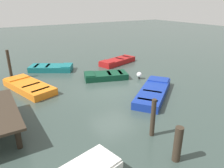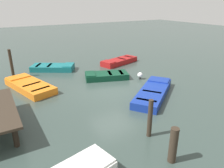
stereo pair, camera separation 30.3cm
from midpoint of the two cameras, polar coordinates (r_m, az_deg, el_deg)
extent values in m
plane|color=#33423D|center=(12.79, 0.68, -1.47)|extent=(80.00, 80.00, 0.00)
cylinder|color=black|center=(11.37, -25.73, -4.37)|extent=(0.20, 0.20, 0.85)
cylinder|color=black|center=(8.51, -23.53, -12.71)|extent=(0.20, 0.20, 0.85)
cube|color=navy|center=(12.08, 11.63, -2.32)|extent=(3.54, 4.14, 0.40)
cube|color=silver|center=(12.02, 11.68, -1.70)|extent=(2.94, 3.46, 0.04)
cube|color=navy|center=(13.49, 13.18, 1.13)|extent=(1.50, 1.44, 0.06)
cube|color=#A4A49F|center=(11.72, 11.37, -2.07)|extent=(0.94, 0.77, 0.04)
cube|color=#A4A49F|center=(10.69, 10.03, -4.32)|extent=(0.94, 0.77, 0.04)
cube|color=#0C3823|center=(14.53, -0.84, 2.19)|extent=(2.15, 3.13, 0.40)
cube|color=maroon|center=(14.49, -0.84, 2.72)|extent=(1.74, 2.63, 0.04)
cube|color=#0C3823|center=(14.31, -5.25, 2.77)|extent=(1.30, 0.97, 0.06)
cube|color=maroon|center=(14.51, -0.01, 2.92)|extent=(1.01, 0.52, 0.04)
cube|color=maroon|center=(14.68, 3.02, 3.10)|extent=(1.01, 0.52, 0.04)
cube|color=maroon|center=(18.20, 2.48, 6.10)|extent=(2.10, 3.65, 0.40)
cube|color=black|center=(18.17, 2.48, 6.52)|extent=(1.71, 3.08, 0.04)
cube|color=maroon|center=(17.17, -0.48, 5.99)|extent=(1.21, 1.03, 0.06)
cube|color=black|center=(18.35, 3.02, 6.79)|extent=(0.92, 0.45, 0.04)
cube|color=black|center=(19.07, 4.89, 7.29)|extent=(0.92, 0.45, 0.04)
cube|color=orange|center=(13.65, -20.59, -0.49)|extent=(4.04, 2.49, 0.40)
cube|color=black|center=(13.60, -20.66, 0.05)|extent=(3.40, 2.02, 0.04)
cube|color=orange|center=(14.85, -23.32, 1.77)|extent=(1.17, 1.49, 0.06)
cube|color=black|center=(13.35, -20.12, -0.08)|extent=(0.52, 1.14, 0.04)
cube|color=black|center=(12.48, -17.89, -1.26)|extent=(0.52, 1.14, 0.04)
cube|color=silver|center=(6.96, -2.99, -19.03)|extent=(1.17, 0.95, 0.06)
cube|color=#14666B|center=(16.99, -15.10, 4.27)|extent=(2.79, 3.39, 0.40)
cube|color=beige|center=(16.95, -15.14, 4.72)|extent=(2.30, 2.83, 0.04)
cube|color=#14666B|center=(16.62, -11.09, 5.07)|extent=(1.40, 1.22, 0.06)
cube|color=#9B9789|center=(17.00, -15.92, 4.84)|extent=(1.00, 0.72, 0.04)
cube|color=#9B9789|center=(17.28, -18.67, 4.79)|extent=(1.00, 0.72, 0.04)
cylinder|color=#33281E|center=(16.02, -24.90, 4.96)|extent=(0.20, 0.20, 1.98)
cylinder|color=#33281E|center=(7.39, 17.28, -15.42)|extent=(0.27, 0.27, 1.26)
cylinder|color=#33281E|center=(8.35, 11.18, -9.04)|extent=(0.18, 0.18, 1.56)
cylinder|color=#262626|center=(14.63, 8.08, 1.53)|extent=(0.16, 0.16, 0.12)
sphere|color=white|center=(14.55, 8.13, 2.42)|extent=(0.36, 0.36, 0.36)
camera|label=1|loc=(0.15, -89.31, 0.27)|focal=34.10mm
camera|label=2|loc=(0.15, 90.69, -0.27)|focal=34.10mm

